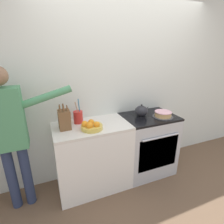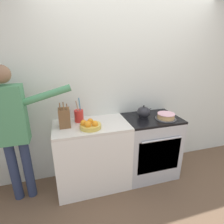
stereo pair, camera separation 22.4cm
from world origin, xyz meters
The scene contains 10 objects.
ground_plane centered at (0.00, 0.00, 0.00)m, with size 16.00×16.00×0.00m, color brown.
wall_back centered at (0.00, 0.60, 1.30)m, with size 8.00×0.04×2.60m.
counter_cabinet centered at (-0.63, 0.29, 0.46)m, with size 0.97×0.58×0.93m.
stove_range centered at (0.24, 0.29, 0.46)m, with size 0.77×0.62×0.93m.
layer_cake centered at (0.40, 0.18, 0.97)m, with size 0.29×0.29×0.08m.
tea_kettle centered at (0.13, 0.33, 1.01)m, with size 0.23×0.18×0.18m.
knife_block centered at (-0.95, 0.31, 1.05)m, with size 0.14×0.16×0.32m.
utensil_crock centered at (-0.76, 0.43, 1.01)m, with size 0.12×0.12×0.33m.
fruit_bowl centered at (-0.66, 0.18, 0.97)m, with size 0.26×0.26×0.11m.
person_baker centered at (-1.52, 0.29, 1.02)m, with size 0.95×0.20×1.70m.
Camera 2 is at (-0.94, -1.76, 1.84)m, focal length 28.00 mm.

